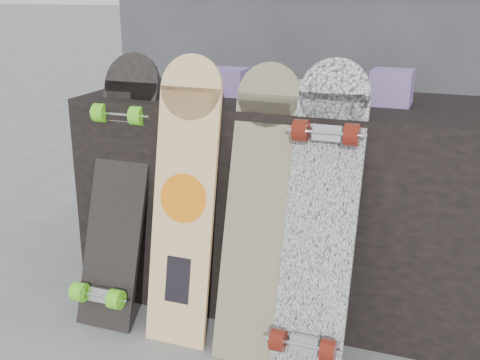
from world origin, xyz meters
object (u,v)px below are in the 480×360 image
at_px(vendor_table, 297,201).
at_px(longboard_celtic, 258,204).
at_px(longboard_geisha, 184,194).
at_px(skateboard_dark, 118,186).
at_px(longboard_cascadia, 320,216).

distance_m(vendor_table, longboard_celtic, 0.39).
distance_m(longboard_geisha, skateboard_dark, 0.30).
relative_size(vendor_table, longboard_geisha, 1.62).
bearing_deg(longboard_geisha, longboard_celtic, 3.58).
height_order(vendor_table, longboard_celtic, longboard_celtic).
bearing_deg(vendor_table, skateboard_dark, -150.32).
bearing_deg(longboard_cascadia, skateboard_dark, 175.76).
xyz_separation_m(longboard_geisha, longboard_celtic, (0.26, 0.02, -0.01)).
bearing_deg(longboard_celtic, skateboard_dark, 176.47).
bearing_deg(longboard_celtic, longboard_geisha, -176.42).
bearing_deg(vendor_table, longboard_celtic, -95.18).
bearing_deg(vendor_table, longboard_geisha, -127.31).
bearing_deg(longboard_celtic, longboard_cascadia, -6.05).
height_order(vendor_table, longboard_geisha, longboard_geisha).
height_order(vendor_table, skateboard_dark, skateboard_dark).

